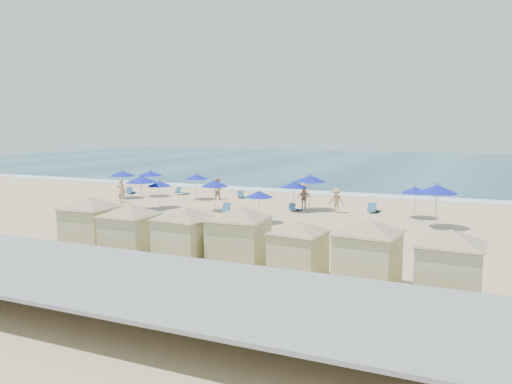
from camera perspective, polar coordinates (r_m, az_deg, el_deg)
ground at (r=31.14m, az=-2.53°, el=-3.48°), size 160.00×160.00×0.00m
ocean at (r=83.70m, az=14.50°, el=3.16°), size 160.00×80.00×0.06m
surf_line at (r=45.37m, az=6.22°, el=-0.03°), size 160.00×2.50×0.08m
seawall at (r=20.15m, az=-20.07°, el=-8.09°), size 160.00×6.10×1.22m
trash_bin at (r=26.37m, az=-6.73°, el=-4.72°), size 0.76×0.76×0.73m
cabana_0 at (r=24.77m, az=-18.38°, el=-2.76°), size 4.65×4.65×2.92m
cabana_1 at (r=22.80m, az=-14.22°, el=-3.66°), size 4.43×4.43×2.78m
cabana_2 at (r=21.40m, az=-8.13°, el=-4.15°), size 4.49×4.49×2.83m
cabana_3 at (r=20.61m, az=-1.98°, el=-4.33°), size 4.69×4.69×2.95m
cabana_4 at (r=19.47m, az=4.88°, el=-5.76°), size 4.03×4.03×2.54m
cabana_5 at (r=18.71m, az=12.68°, el=-5.92°), size 4.51×4.51×2.84m
cabana_6 at (r=17.98m, az=21.27°, el=-6.91°), size 4.42×4.42×2.78m
umbrella_0 at (r=42.99m, az=-15.02°, el=2.07°), size 2.10×2.10×2.39m
umbrella_1 at (r=36.52m, az=-12.98°, el=1.43°), size 2.23×2.23×2.54m
umbrella_2 at (r=43.60m, az=-11.98°, el=2.12°), size 2.01×2.01×2.29m
umbrella_3 at (r=37.25m, az=-10.96°, el=0.95°), size 1.80×1.80×2.05m
umbrella_4 at (r=41.08m, az=-6.80°, el=1.76°), size 1.90×1.90×2.17m
umbrella_5 at (r=35.22m, az=-4.77°, el=0.97°), size 1.98×1.98×2.25m
umbrella_6 at (r=30.68m, az=0.35°, el=-0.25°), size 1.82×1.82×2.07m
umbrella_7 at (r=35.00m, az=4.36°, el=0.84°), size 1.91×1.91×2.18m
umbrella_8 at (r=35.60m, az=6.18°, el=1.56°), size 2.31×2.31×2.63m
umbrella_9 at (r=33.91m, az=17.74°, el=0.21°), size 1.87×1.87×2.12m
umbrella_10 at (r=30.97m, az=19.98°, el=0.33°), size 2.34×2.34×2.66m
beach_chair_0 at (r=45.75m, az=-14.14°, el=0.08°), size 0.88×1.31×0.66m
beach_chair_1 at (r=44.25m, az=-8.56°, el=0.01°), size 0.99×1.42×0.71m
beach_chair_2 at (r=41.78m, az=-1.75°, el=-0.37°), size 0.92×1.31×0.66m
beach_chair_3 at (r=34.61m, az=-3.01°, el=-1.96°), size 0.97×1.45×0.74m
beach_chair_4 at (r=35.34m, az=4.43°, el=-1.85°), size 0.82×1.21×0.61m
beach_chair_5 at (r=35.51m, az=13.28°, el=-1.91°), size 0.79×1.41×0.73m
beachgoer_0 at (r=40.31m, az=-15.12°, el=0.12°), size 0.71×0.49×1.90m
beachgoer_1 at (r=40.88m, az=-4.39°, el=0.38°), size 0.96×0.79×1.79m
beachgoer_2 at (r=36.30m, az=5.50°, el=-0.69°), size 0.98×0.86×1.58m
beachgoer_3 at (r=34.90m, az=9.16°, el=-0.96°), size 1.19×0.78×1.72m
beachgoer_4 at (r=42.53m, az=5.54°, el=0.62°), size 0.99×1.02×1.77m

